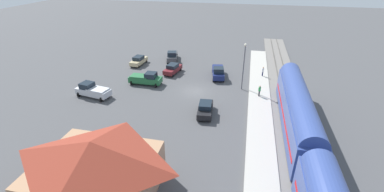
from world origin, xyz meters
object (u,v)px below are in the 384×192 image
pedestrian_waiting_far (260,90)px  sedan_black (205,108)px  light_pole_near_platform (244,61)px  pickup_silver (93,90)px  pedestrian_on_platform (263,71)px  pickup_charcoal (172,56)px  sedan_tan (139,60)px  station_building (95,168)px  pickup_navy (218,72)px  pickup_green (146,79)px  passenger_train (313,165)px  sedan_maroon (173,69)px

pedestrian_waiting_far → sedan_black: bearing=42.2°
light_pole_near_platform → pickup_silver: bearing=18.7°
pedestrian_on_platform → pickup_charcoal: pickup_charcoal is taller
pedestrian_on_platform → light_pole_near_platform: size_ratio=0.23×
pedestrian_waiting_far → sedan_tan: size_ratio=0.37×
station_building → pickup_navy: size_ratio=1.84×
pickup_charcoal → sedan_black: pickup_charcoal is taller
pickup_green → pickup_navy: bearing=-154.1°
station_building → pickup_silver: 20.24m
pedestrian_on_platform → sedan_black: bearing=61.9°
passenger_train → light_pole_near_platform: (6.80, -20.08, 1.90)m
station_building → sedan_tan: bearing=-73.3°
pickup_charcoal → passenger_train: bearing=124.8°
passenger_train → pickup_silver: size_ratio=7.02×
passenger_train → station_building: station_building is taller
station_building → light_pole_near_platform: bearing=-114.6°
station_building → pedestrian_waiting_far: station_building is taller
pickup_silver → light_pole_near_platform: 23.56m
station_building → sedan_black: (-6.76, -15.45, -2.10)m
pedestrian_waiting_far → pickup_green: size_ratio=0.32×
station_building → sedan_maroon: 28.80m
station_building → pickup_navy: (-6.85, -28.52, -1.95)m
sedan_maroon → light_pole_near_platform: light_pole_near_platform is taller
station_building → pickup_silver: (10.83, -16.98, -1.95)m
pedestrian_on_platform → pickup_green: size_ratio=0.32×
sedan_maroon → sedan_black: same height
pedestrian_on_platform → pickup_silver: 28.56m
station_building → sedan_maroon: bearing=-86.9°
sedan_black → light_pole_near_platform: (-4.44, -9.00, 3.88)m
pickup_silver → pedestrian_on_platform: bearing=-152.8°
pedestrian_waiting_far → sedan_tan: (23.34, -9.66, -0.40)m
pedestrian_waiting_far → sedan_maroon: (15.46, -6.77, -0.40)m
station_building → pedestrian_on_platform: station_building is taller
pickup_green → pickup_charcoal: (-0.95, -12.46, 0.00)m
pickup_green → sedan_black: 13.60m
pickup_navy → pickup_silver: (17.68, 11.54, 0.00)m
sedan_maroon → pickup_charcoal: (2.05, -6.75, 0.15)m
pickup_navy → station_building: bearing=76.5°
pedestrian_on_platform → sedan_maroon: pedestrian_on_platform is taller
pickup_charcoal → light_pole_near_platform: light_pole_near_platform is taller
station_building → pickup_green: (4.57, -22.97, -1.95)m
station_building → pedestrian_on_platform: size_ratio=6.07×
passenger_train → sedan_black: bearing=-44.6°
pickup_charcoal → pickup_navy: bearing=146.5°
sedan_maroon → pickup_charcoal: pickup_charcoal is taller
passenger_train → pickup_navy: passenger_train is taller
pickup_navy → light_pole_near_platform: bearing=136.9°
sedan_maroon → sedan_black: 15.63m
pickup_navy → pickup_charcoal: (10.47, -6.92, 0.00)m
station_building → pickup_charcoal: station_building is taller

